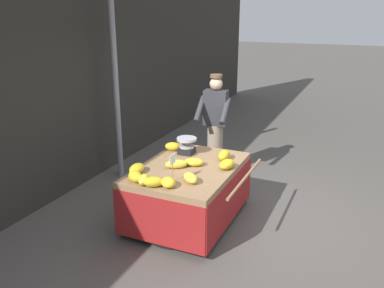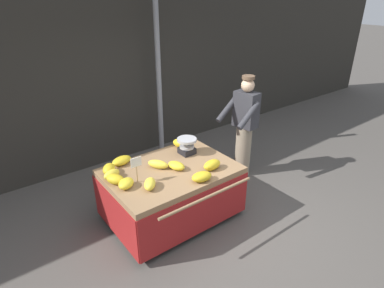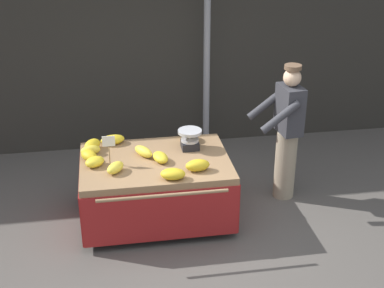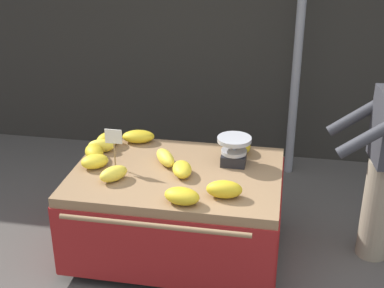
% 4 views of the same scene
% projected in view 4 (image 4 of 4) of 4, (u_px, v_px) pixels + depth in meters
% --- Properties ---
extents(street_pole, '(0.09, 0.09, 3.37)m').
position_uv_depth(street_pole, '(301.00, 19.00, 5.31)').
color(street_pole, gray).
rests_on(street_pole, ground).
extents(banana_cart, '(1.70, 1.40, 0.77)m').
position_uv_depth(banana_cart, '(177.00, 193.00, 4.41)').
color(banana_cart, '#93704C').
rests_on(banana_cart, ground).
extents(weighing_scale, '(0.28, 0.28, 0.23)m').
position_uv_depth(weighing_scale, '(234.00, 151.00, 4.41)').
color(weighing_scale, black).
rests_on(weighing_scale, banana_cart).
extents(price_sign, '(0.14, 0.01, 0.34)m').
position_uv_depth(price_sign, '(114.00, 140.00, 4.28)').
color(price_sign, '#997A51').
rests_on(price_sign, banana_cart).
extents(banana_bunch_0, '(0.21, 0.28, 0.10)m').
position_uv_depth(banana_bunch_0, '(182.00, 169.00, 4.25)').
color(banana_bunch_0, yellow).
rests_on(banana_bunch_0, banana_cart).
extents(banana_bunch_1, '(0.25, 0.28, 0.12)m').
position_uv_depth(banana_bunch_1, '(94.00, 152.00, 4.52)').
color(banana_bunch_1, gold).
rests_on(banana_bunch_1, banana_cart).
extents(banana_bunch_2, '(0.25, 0.16, 0.12)m').
position_uv_depth(banana_bunch_2, '(101.00, 146.00, 4.64)').
color(banana_bunch_2, yellow).
rests_on(banana_bunch_2, banana_cart).
extents(banana_bunch_3, '(0.29, 0.21, 0.12)m').
position_uv_depth(banana_bunch_3, '(182.00, 196.00, 3.85)').
color(banana_bunch_3, gold).
rests_on(banana_bunch_3, banana_cart).
extents(banana_bunch_4, '(0.25, 0.30, 0.11)m').
position_uv_depth(banana_bunch_4, '(165.00, 158.00, 4.43)').
color(banana_bunch_4, yellow).
rests_on(banana_bunch_4, banana_cart).
extents(banana_bunch_5, '(0.25, 0.27, 0.11)m').
position_uv_depth(banana_bunch_5, '(114.00, 174.00, 4.17)').
color(banana_bunch_5, yellow).
rests_on(banana_bunch_5, banana_cart).
extents(banana_bunch_6, '(0.32, 0.22, 0.11)m').
position_uv_depth(banana_bunch_6, '(138.00, 136.00, 4.83)').
color(banana_bunch_6, gold).
rests_on(banana_bunch_6, banana_cart).
extents(banana_bunch_7, '(0.28, 0.26, 0.11)m').
position_uv_depth(banana_bunch_7, '(95.00, 161.00, 4.37)').
color(banana_bunch_7, yellow).
rests_on(banana_bunch_7, banana_cart).
extents(banana_bunch_8, '(0.28, 0.17, 0.13)m').
position_uv_depth(banana_bunch_8, '(224.00, 189.00, 3.93)').
color(banana_bunch_8, gold).
rests_on(banana_bunch_8, banana_cart).
extents(banana_bunch_9, '(0.26, 0.28, 0.13)m').
position_uv_depth(banana_bunch_9, '(108.00, 139.00, 4.75)').
color(banana_bunch_9, gold).
rests_on(banana_bunch_9, banana_cart).
extents(banana_bunch_10, '(0.20, 0.26, 0.12)m').
position_uv_depth(banana_bunch_10, '(242.00, 145.00, 4.64)').
color(banana_bunch_10, gold).
rests_on(banana_bunch_10, banana_cart).
extents(vendor_person, '(0.61, 0.56, 1.71)m').
position_uv_depth(vendor_person, '(384.00, 162.00, 4.24)').
color(vendor_person, gray).
rests_on(vendor_person, ground).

